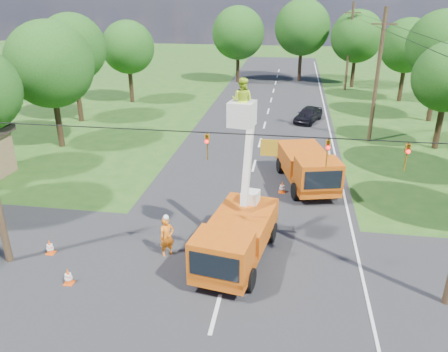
% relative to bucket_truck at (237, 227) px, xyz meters
% --- Properties ---
extents(ground, '(140.00, 140.00, 0.00)m').
position_rel_bucket_truck_xyz_m(ground, '(-0.31, 16.40, -1.68)').
color(ground, '#244D17').
rests_on(ground, ground).
extents(road_main, '(12.00, 100.00, 0.06)m').
position_rel_bucket_truck_xyz_m(road_main, '(-0.31, 16.40, -1.68)').
color(road_main, black).
rests_on(road_main, ground).
extents(road_cross, '(56.00, 10.00, 0.07)m').
position_rel_bucket_truck_xyz_m(road_cross, '(-0.31, -1.60, -1.68)').
color(road_cross, black).
rests_on(road_cross, ground).
extents(edge_line, '(0.12, 90.00, 0.02)m').
position_rel_bucket_truck_xyz_m(edge_line, '(5.29, 16.40, -1.68)').
color(edge_line, silver).
rests_on(edge_line, ground).
extents(bucket_truck, '(3.24, 6.42, 7.90)m').
position_rel_bucket_truck_xyz_m(bucket_truck, '(0.00, 0.00, 0.00)').
color(bucket_truck, '#C5460D').
rests_on(bucket_truck, ground).
extents(second_truck, '(3.88, 6.81, 2.41)m').
position_rel_bucket_truck_xyz_m(second_truck, '(3.14, 8.64, -0.42)').
color(second_truck, '#C5460D').
rests_on(second_truck, ground).
extents(ground_worker, '(0.81, 0.79, 1.88)m').
position_rel_bucket_truck_xyz_m(ground_worker, '(-3.10, -0.04, -0.74)').
color(ground_worker, orange).
rests_on(ground_worker, ground).
extents(distant_car, '(3.00, 4.41, 1.39)m').
position_rel_bucket_truck_xyz_m(distant_car, '(3.51, 23.27, -0.98)').
color(distant_car, black).
rests_on(distant_car, ground).
extents(traffic_cone_2, '(0.38, 0.38, 0.71)m').
position_rel_bucket_truck_xyz_m(traffic_cone_2, '(0.80, 4.92, -1.32)').
color(traffic_cone_2, '#F8510D').
rests_on(traffic_cone_2, ground).
extents(traffic_cone_3, '(0.38, 0.38, 0.71)m').
position_rel_bucket_truck_xyz_m(traffic_cone_3, '(1.70, 7.40, -1.32)').
color(traffic_cone_3, '#F8510D').
rests_on(traffic_cone_3, ground).
extents(traffic_cone_4, '(0.38, 0.38, 0.71)m').
position_rel_bucket_truck_xyz_m(traffic_cone_4, '(-6.46, -2.72, -1.32)').
color(traffic_cone_4, '#F8510D').
rests_on(traffic_cone_4, ground).
extents(traffic_cone_5, '(0.38, 0.38, 0.71)m').
position_rel_bucket_truck_xyz_m(traffic_cone_5, '(-8.33, -0.78, -1.32)').
color(traffic_cone_5, '#F8510D').
rests_on(traffic_cone_5, ground).
extents(traffic_cone_7, '(0.38, 0.38, 0.71)m').
position_rel_bucket_truck_xyz_m(traffic_cone_7, '(4.75, 13.99, -1.32)').
color(traffic_cone_7, '#F8510D').
rests_on(traffic_cone_7, ground).
extents(pole_right_mid, '(1.80, 0.30, 10.00)m').
position_rel_bucket_truck_xyz_m(pole_right_mid, '(8.19, 18.40, 3.43)').
color(pole_right_mid, '#4C3823').
rests_on(pole_right_mid, ground).
extents(pole_right_far, '(1.80, 0.30, 10.00)m').
position_rel_bucket_truck_xyz_m(pole_right_far, '(8.19, 38.40, 3.43)').
color(pole_right_far, '#4C3823').
rests_on(pole_right_far, ground).
extents(signal_span, '(18.00, 0.29, 1.07)m').
position_rel_bucket_truck_xyz_m(signal_span, '(1.92, -1.60, 4.20)').
color(signal_span, black).
rests_on(signal_span, ground).
extents(tree_left_d, '(6.20, 6.20, 9.24)m').
position_rel_bucket_truck_xyz_m(tree_left_d, '(-15.31, 13.40, 4.45)').
color(tree_left_d, '#382616').
rests_on(tree_left_d, ground).
extents(tree_left_e, '(5.80, 5.80, 9.41)m').
position_rel_bucket_truck_xyz_m(tree_left_e, '(-17.11, 20.40, 4.82)').
color(tree_left_e, '#382616').
rests_on(tree_left_e, ground).
extents(tree_left_f, '(5.40, 5.40, 8.40)m').
position_rel_bucket_truck_xyz_m(tree_left_f, '(-15.11, 28.40, 4.01)').
color(tree_left_f, '#382616').
rests_on(tree_left_f, ground).
extents(tree_right_c, '(5.00, 5.00, 7.83)m').
position_rel_bucket_truck_xyz_m(tree_right_c, '(12.89, 17.40, 3.64)').
color(tree_right_c, '#382616').
rests_on(tree_right_c, ground).
extents(tree_right_d, '(6.00, 6.00, 9.70)m').
position_rel_bucket_truck_xyz_m(tree_right_d, '(14.49, 25.40, 5.00)').
color(tree_right_d, '#382616').
rests_on(tree_right_d, ground).
extents(tree_right_e, '(5.60, 5.60, 8.63)m').
position_rel_bucket_truck_xyz_m(tree_right_e, '(13.49, 33.40, 4.14)').
color(tree_right_e, '#382616').
rests_on(tree_right_e, ground).
extents(tree_far_a, '(6.60, 6.60, 9.50)m').
position_rel_bucket_truck_xyz_m(tree_far_a, '(-5.31, 41.40, 4.51)').
color(tree_far_a, '#382616').
rests_on(tree_far_a, ground).
extents(tree_far_b, '(7.00, 7.00, 10.32)m').
position_rel_bucket_truck_xyz_m(tree_far_b, '(2.69, 43.40, 5.13)').
color(tree_far_b, '#382616').
rests_on(tree_far_b, ground).
extents(tree_far_c, '(6.20, 6.20, 9.18)m').
position_rel_bucket_truck_xyz_m(tree_far_c, '(9.19, 40.40, 4.39)').
color(tree_far_c, '#382616').
rests_on(tree_far_c, ground).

